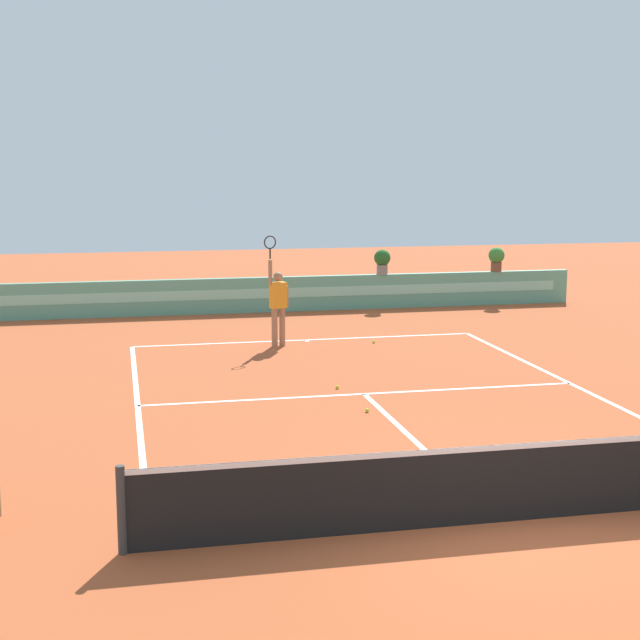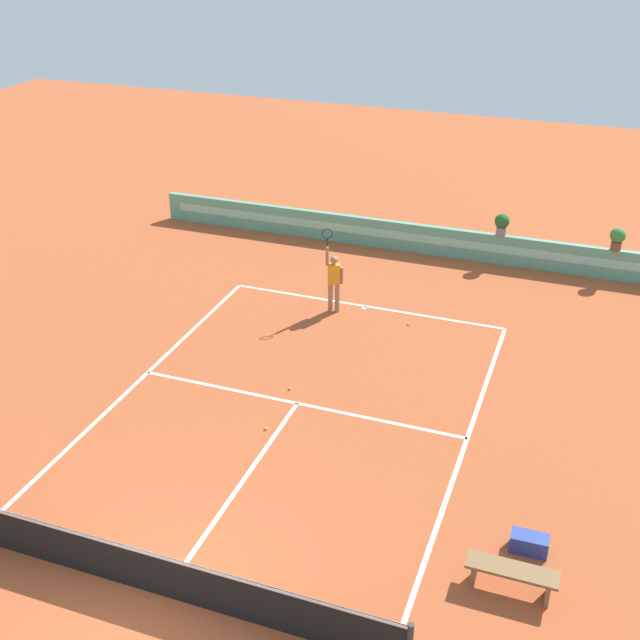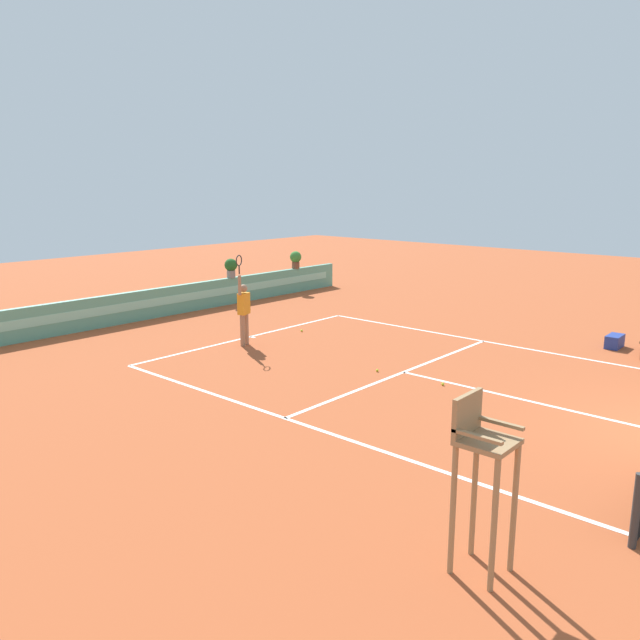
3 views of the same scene
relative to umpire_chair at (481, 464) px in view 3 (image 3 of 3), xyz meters
The scene contains 11 objects.
ground_plane 7.86m from the umpire_chair, 37.71° to the left, with size 60.00×60.00×0.00m, color #A84C28.
court_lines 8.31m from the umpire_chair, 41.68° to the left, with size 8.32×11.94×0.01m.
back_wall_barrier 16.34m from the umpire_chair, 67.95° to the left, with size 18.00×0.21×1.00m.
umpire_chair is the anchor object (origin of this frame).
gear_bag 12.21m from the umpire_chair, ahead, with size 0.70×0.36×0.36m, color navy.
tennis_player 11.35m from the umpire_chair, 61.89° to the left, with size 0.60×0.32×2.58m.
tennis_ball_near_baseline 12.58m from the umpire_chair, 52.45° to the left, with size 0.07×0.07×0.07m, color #CCE033.
tennis_ball_mid_court 7.15m from the umpire_chair, 33.62° to the left, with size 0.07×0.07×0.07m, color #CCE033.
tennis_ball_by_sideline 8.15m from the umpire_chair, 44.53° to the left, with size 0.07×0.07×0.07m, color #CCE033.
potted_plant_right 17.76m from the umpire_chair, 58.42° to the left, with size 0.48×0.48×0.72m.
potted_plant_far_right 19.85m from the umpire_chair, 49.65° to the left, with size 0.48×0.48×0.72m.
Camera 3 is at (-12.35, -1.77, 4.47)m, focal length 35.36 mm.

